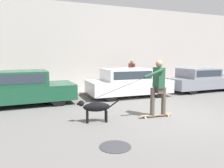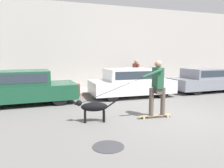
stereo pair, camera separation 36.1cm
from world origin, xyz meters
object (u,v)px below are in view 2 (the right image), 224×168
(parked_car_2, at_px, (205,80))
(fire_hydrant, at_px, (78,90))
(skateboarder, at_px, (157,86))
(dog, at_px, (93,107))
(parked_car_1, at_px, (131,83))
(parked_car_0, at_px, (25,88))
(pedestrian_with_bag, at_px, (136,72))

(parked_car_2, bearing_deg, fire_hydrant, 172.97)
(skateboarder, bearing_deg, dog, -1.36)
(parked_car_1, xyz_separation_m, fire_hydrant, (-2.37, 0.80, -0.31))
(fire_hydrant, bearing_deg, skateboarder, -69.02)
(parked_car_0, relative_size, dog, 3.19)
(parked_car_0, relative_size, pedestrian_with_bag, 2.50)
(parked_car_2, relative_size, fire_hydrant, 6.17)
(skateboarder, xyz_separation_m, fire_hydrant, (-1.67, 4.35, -0.69))
(dog, xyz_separation_m, fire_hydrant, (0.33, 4.11, -0.10))
(parked_car_0, distance_m, dog, 3.86)
(parked_car_2, height_order, dog, parked_car_2)
(dog, relative_size, skateboarder, 0.42)
(parked_car_2, distance_m, fire_hydrant, 6.85)
(dog, bearing_deg, pedestrian_with_bag, -113.56)
(skateboarder, height_order, fire_hydrant, skateboarder)
(parked_car_0, bearing_deg, fire_hydrant, 17.78)
(dog, xyz_separation_m, skateboarder, (1.99, -0.24, 0.59))
(parked_car_1, height_order, fire_hydrant, parked_car_1)
(parked_car_0, xyz_separation_m, skateboarder, (3.97, -3.55, 0.37))
(dog, bearing_deg, skateboarder, -173.97)
(dog, relative_size, pedestrian_with_bag, 0.78)
(dog, height_order, pedestrian_with_bag, pedestrian_with_bag)
(parked_car_2, distance_m, skateboarder, 6.25)
(parked_car_2, distance_m, dog, 7.85)
(dog, relative_size, fire_hydrant, 1.93)
(parked_car_2, height_order, pedestrian_with_bag, pedestrian_with_bag)
(fire_hydrant, bearing_deg, pedestrian_with_bag, 18.72)
(parked_car_0, height_order, parked_car_1, parked_car_0)
(skateboarder, height_order, pedestrian_with_bag, skateboarder)
(dog, bearing_deg, fire_hydrant, -81.79)
(dog, height_order, fire_hydrant, dog)
(parked_car_0, xyz_separation_m, parked_car_2, (9.10, 0.00, -0.06))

